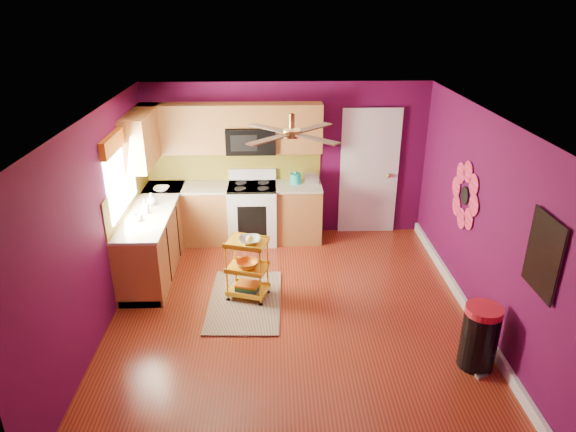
{
  "coord_description": "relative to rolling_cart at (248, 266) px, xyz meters",
  "views": [
    {
      "loc": [
        -0.22,
        -5.44,
        3.72
      ],
      "look_at": [
        -0.04,
        0.4,
        1.18
      ],
      "focal_mm": 32.0,
      "sensor_mm": 36.0,
      "label": 1
    }
  ],
  "objects": [
    {
      "name": "ground",
      "position": [
        0.56,
        -0.41,
        -0.47
      ],
      "size": [
        5.0,
        5.0,
        0.0
      ],
      "primitive_type": "plane",
      "color": "maroon",
      "rests_on": "ground"
    },
    {
      "name": "room_envelope",
      "position": [
        0.59,
        -0.41,
        1.16
      ],
      "size": [
        4.54,
        5.04,
        2.52
      ],
      "color": "#4F0938",
      "rests_on": "ground"
    },
    {
      "name": "lower_cabinets",
      "position": [
        -0.79,
        1.41,
        -0.04
      ],
      "size": [
        2.81,
        2.31,
        0.94
      ],
      "color": "brown",
      "rests_on": "ground"
    },
    {
      "name": "electric_range",
      "position": [
        0.01,
        1.76,
        0.01
      ],
      "size": [
        0.76,
        0.66,
        1.13
      ],
      "color": "white",
      "rests_on": "ground"
    },
    {
      "name": "upper_cabinetry",
      "position": [
        -0.68,
        1.76,
        1.33
      ],
      "size": [
        2.8,
        2.3,
        1.26
      ],
      "color": "brown",
      "rests_on": "ground"
    },
    {
      "name": "left_window",
      "position": [
        -1.66,
        0.64,
        1.26
      ],
      "size": [
        0.08,
        1.35,
        1.08
      ],
      "color": "white",
      "rests_on": "ground"
    },
    {
      "name": "panel_door",
      "position": [
        1.91,
        2.06,
        0.55
      ],
      "size": [
        0.95,
        0.11,
        2.15
      ],
      "color": "white",
      "rests_on": "ground"
    },
    {
      "name": "right_wall_art",
      "position": [
        2.79,
        -0.75,
        0.97
      ],
      "size": [
        0.04,
        2.74,
        1.04
      ],
      "color": "black",
      "rests_on": "ground"
    },
    {
      "name": "ceiling_fan",
      "position": [
        0.56,
        -0.21,
        1.82
      ],
      "size": [
        1.01,
        1.01,
        0.26
      ],
      "color": "#BF8C3F",
      "rests_on": "ground"
    },
    {
      "name": "shag_rug",
      "position": [
        -0.05,
        -0.1,
        -0.46
      ],
      "size": [
        0.98,
        1.54,
        0.02
      ],
      "primitive_type": "cube",
      "rotation": [
        0.0,
        0.0,
        -0.04
      ],
      "color": "#311C10",
      "rests_on": "ground"
    },
    {
      "name": "rolling_cart",
      "position": [
        0.0,
        0.0,
        0.0
      ],
      "size": [
        0.59,
        0.5,
        0.92
      ],
      "color": "gold",
      "rests_on": "ground"
    },
    {
      "name": "trash_can",
      "position": [
        2.52,
        -1.43,
        -0.1
      ],
      "size": [
        0.5,
        0.5,
        0.74
      ],
      "color": "black",
      "rests_on": "ground"
    },
    {
      "name": "teal_kettle",
      "position": [
        0.7,
        1.86,
        0.55
      ],
      "size": [
        0.18,
        0.18,
        0.21
      ],
      "color": "#16A99F",
      "rests_on": "lower_cabinets"
    },
    {
      "name": "toaster",
      "position": [
        0.96,
        1.86,
        0.56
      ],
      "size": [
        0.22,
        0.15,
        0.18
      ],
      "primitive_type": "cube",
      "color": "beige",
      "rests_on": "lower_cabinets"
    },
    {
      "name": "soap_bottle_a",
      "position": [
        -1.43,
        0.72,
        0.57
      ],
      "size": [
        0.09,
        0.09,
        0.2
      ],
      "primitive_type": "imported",
      "color": "#EA3F72",
      "rests_on": "lower_cabinets"
    },
    {
      "name": "soap_bottle_b",
      "position": [
        -1.4,
        1.0,
        0.56
      ],
      "size": [
        0.14,
        0.14,
        0.18
      ],
      "primitive_type": "imported",
      "color": "white",
      "rests_on": "lower_cabinets"
    },
    {
      "name": "counter_dish",
      "position": [
        -1.37,
        1.59,
        0.5
      ],
      "size": [
        0.23,
        0.23,
        0.06
      ],
      "primitive_type": "imported",
      "color": "white",
      "rests_on": "lower_cabinets"
    },
    {
      "name": "counter_cup",
      "position": [
        -1.46,
        0.45,
        0.52
      ],
      "size": [
        0.12,
        0.12,
        0.1
      ],
      "primitive_type": "imported",
      "color": "white",
      "rests_on": "lower_cabinets"
    }
  ]
}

